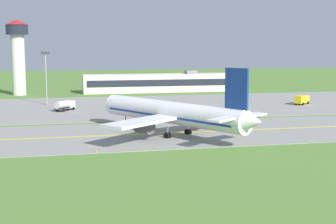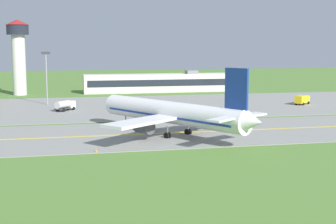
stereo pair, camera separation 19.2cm
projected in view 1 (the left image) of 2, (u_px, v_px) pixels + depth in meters
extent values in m
plane|color=#517A33|center=(169.00, 134.00, 88.17)|extent=(500.00, 500.00, 0.00)
cube|color=gray|center=(169.00, 133.00, 88.16)|extent=(240.00, 28.00, 0.10)
cube|color=gray|center=(171.00, 105.00, 130.93)|extent=(140.00, 52.00, 0.10)
cube|color=yellow|center=(169.00, 133.00, 88.15)|extent=(220.00, 0.60, 0.01)
cylinder|color=white|center=(170.00, 112.00, 86.00)|extent=(20.99, 31.18, 4.00)
cone|color=white|center=(110.00, 104.00, 99.04)|extent=(4.60, 4.19, 3.80)
cone|color=white|center=(254.00, 122.00, 72.76)|extent=(4.56, 4.50, 3.40)
cube|color=navy|center=(170.00, 115.00, 86.07)|extent=(19.65, 28.89, 0.36)
cube|color=#1E232D|center=(116.00, 101.00, 97.36)|extent=(3.84, 3.30, 0.70)
cube|color=white|center=(143.00, 121.00, 78.67)|extent=(14.67, 13.19, 0.50)
cylinder|color=#47474C|center=(144.00, 127.00, 81.66)|extent=(3.73, 4.10, 2.30)
cylinder|color=black|center=(138.00, 126.00, 82.81)|extent=(1.93, 1.30, 2.10)
cube|color=white|center=(210.00, 112.00, 90.31)|extent=(15.68, 10.30, 0.50)
cylinder|color=#47474C|center=(196.00, 119.00, 90.56)|extent=(3.73, 4.10, 2.30)
cylinder|color=black|center=(190.00, 118.00, 91.71)|extent=(1.93, 1.30, 2.10)
cube|color=navy|center=(237.00, 89.00, 74.54)|extent=(2.62, 3.97, 6.50)
cube|color=white|center=(224.00, 119.00, 72.81)|extent=(6.23, 5.53, 0.30)
cube|color=white|center=(249.00, 115.00, 77.19)|extent=(6.45, 4.72, 0.30)
cylinder|color=slate|center=(126.00, 120.00, 95.69)|extent=(0.24, 0.24, 1.65)
cylinder|color=black|center=(126.00, 124.00, 95.81)|extent=(0.87, 1.12, 1.10)
cylinder|color=slate|center=(168.00, 131.00, 83.17)|extent=(0.24, 0.24, 1.65)
cylinder|color=black|center=(167.00, 136.00, 83.09)|extent=(0.87, 1.12, 1.10)
cylinder|color=black|center=(169.00, 135.00, 83.47)|extent=(0.87, 1.12, 1.10)
cylinder|color=slate|center=(188.00, 127.00, 86.73)|extent=(0.24, 0.24, 1.65)
cylinder|color=black|center=(187.00, 132.00, 86.65)|extent=(0.87, 1.12, 1.10)
cylinder|color=black|center=(189.00, 132.00, 87.03)|extent=(0.87, 1.12, 1.10)
cube|color=yellow|center=(305.00, 99.00, 133.69)|extent=(2.66, 2.69, 1.80)
cube|color=#1E232D|center=(306.00, 97.00, 134.25)|extent=(1.27, 1.49, 0.81)
cube|color=yellow|center=(301.00, 99.00, 131.32)|extent=(4.57, 4.30, 2.00)
cylinder|color=orange|center=(305.00, 95.00, 133.56)|extent=(0.20, 0.20, 0.18)
cylinder|color=black|center=(301.00, 102.00, 134.44)|extent=(0.88, 0.81, 0.90)
cylinder|color=black|center=(308.00, 103.00, 133.23)|extent=(0.88, 0.81, 0.90)
cylinder|color=black|center=(296.00, 103.00, 131.46)|extent=(0.88, 0.81, 0.90)
cylinder|color=black|center=(303.00, 104.00, 130.19)|extent=(0.88, 0.81, 0.90)
cube|color=silver|center=(70.00, 104.00, 120.84)|extent=(2.69, 2.66, 1.80)
cube|color=#1E232D|center=(72.00, 103.00, 121.48)|extent=(1.49, 1.27, 0.81)
cylinder|color=silver|center=(62.00, 105.00, 118.17)|extent=(4.07, 4.38, 1.80)
cube|color=#383838|center=(62.00, 109.00, 118.31)|extent=(4.30, 4.57, 0.24)
cylinder|color=orange|center=(70.00, 100.00, 120.71)|extent=(0.20, 0.20, 0.18)
cylinder|color=black|center=(67.00, 108.00, 121.44)|extent=(0.81, 0.88, 0.90)
cylinder|color=black|center=(73.00, 109.00, 120.53)|extent=(0.81, 0.88, 0.90)
cylinder|color=black|center=(57.00, 110.00, 118.08)|extent=(0.81, 0.88, 0.90)
cylinder|color=black|center=(64.00, 110.00, 117.13)|extent=(0.81, 0.88, 0.90)
cube|color=beige|center=(161.00, 83.00, 170.45)|extent=(55.54, 8.57, 6.37)
cube|color=#1E232D|center=(164.00, 83.00, 166.21)|extent=(53.32, 0.10, 2.29)
cube|color=slate|center=(191.00, 72.00, 172.33)|extent=(4.00, 4.00, 1.20)
cylinder|color=silver|center=(18.00, 65.00, 157.90)|extent=(4.40, 4.40, 20.00)
cylinder|color=#1E232D|center=(17.00, 30.00, 156.33)|extent=(7.20, 7.20, 3.20)
cone|color=maroon|center=(17.00, 22.00, 155.99)|extent=(7.60, 7.60, 1.80)
cylinder|color=gray|center=(46.00, 80.00, 130.71)|extent=(0.36, 0.36, 14.00)
cube|color=#333333|center=(45.00, 53.00, 129.71)|extent=(2.40, 0.50, 0.70)
cone|color=orange|center=(96.00, 151.00, 72.24)|extent=(0.44, 0.44, 0.60)
cone|color=orange|center=(133.00, 123.00, 98.45)|extent=(0.44, 0.44, 0.60)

